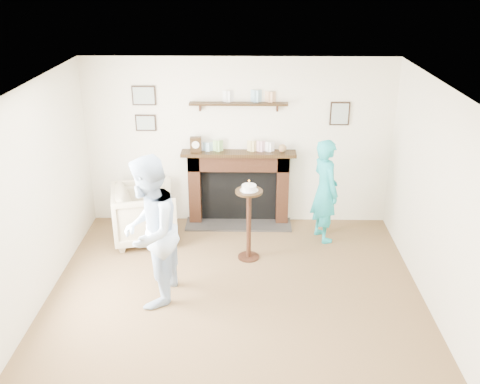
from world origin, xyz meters
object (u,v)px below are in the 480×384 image
object	(u,v)px
armchair	(147,238)
man	(154,299)
woman	(322,238)
pedestal_table	(249,211)

from	to	relation	value
armchair	man	world-z (taller)	man
man	woman	xyz separation A→B (m)	(2.19, 1.58, 0.00)
man	pedestal_table	distance (m)	1.65
pedestal_table	woman	bearing A→B (deg)	28.87
pedestal_table	man	bearing A→B (deg)	-138.47
woman	pedestal_table	distance (m)	1.40
armchair	pedestal_table	xyz separation A→B (m)	(1.48, -0.52, 0.70)
man	woman	world-z (taller)	man
armchair	woman	size ratio (longest dim) A/B	0.59
pedestal_table	armchair	bearing A→B (deg)	160.78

